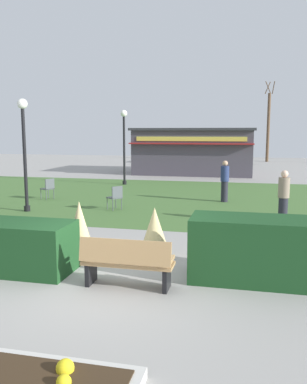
% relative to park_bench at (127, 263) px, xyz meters
% --- Properties ---
extents(ground_plane, '(80.00, 80.00, 0.00)m').
position_rel_park_bench_xyz_m(ground_plane, '(-0.51, 0.18, -0.48)').
color(ground_plane, '#999691').
extents(lawn_patch, '(36.00, 12.00, 0.01)m').
position_rel_park_bench_xyz_m(lawn_patch, '(-0.51, 10.38, -0.48)').
color(lawn_patch, '#446B33').
rests_on(lawn_patch, ground_plane).
extents(park_bench, '(1.70, 0.53, 0.95)m').
position_rel_park_bench_xyz_m(park_bench, '(0.00, 0.00, 0.00)').
color(park_bench, tan).
rests_on(park_bench, ground_plane).
extents(hedge_left, '(2.27, 1.10, 1.03)m').
position_rel_park_bench_xyz_m(hedge_left, '(-2.45, 0.38, 0.03)').
color(hedge_left, '#19421E').
rests_on(hedge_left, ground_plane).
extents(hedge_right, '(2.37, 1.10, 1.23)m').
position_rel_park_bench_xyz_m(hedge_right, '(2.24, 0.91, 0.13)').
color(hedge_right, '#19421E').
rests_on(hedge_right, ground_plane).
extents(ornamental_grass_behind_left, '(0.57, 0.57, 1.08)m').
position_rel_park_bench_xyz_m(ornamental_grass_behind_left, '(-1.66, 1.69, 0.06)').
color(ornamental_grass_behind_left, '#D1BC7F').
rests_on(ornamental_grass_behind_left, ground_plane).
extents(ornamental_grass_behind_right, '(0.76, 0.76, 1.16)m').
position_rel_park_bench_xyz_m(ornamental_grass_behind_right, '(0.08, 1.91, 0.10)').
color(ornamental_grass_behind_right, '#D1BC7F').
rests_on(ornamental_grass_behind_right, ground_plane).
extents(ornamental_grass_behind_center, '(0.72, 0.72, 1.32)m').
position_rel_park_bench_xyz_m(ornamental_grass_behind_center, '(-1.53, 1.43, 0.18)').
color(ornamental_grass_behind_center, '#D1BC7F').
rests_on(ornamental_grass_behind_center, ground_plane).
extents(lamppost_mid, '(0.36, 0.36, 3.99)m').
position_rel_park_bench_xyz_m(lamppost_mid, '(-5.61, 6.19, 2.04)').
color(lamppost_mid, black).
rests_on(lamppost_mid, ground_plane).
extents(lamppost_far, '(0.36, 0.36, 3.99)m').
position_rel_park_bench_xyz_m(lamppost_far, '(-4.38, 14.19, 2.04)').
color(lamppost_far, black).
rests_on(lamppost_far, ground_plane).
extents(trash_bin, '(0.52, 0.52, 0.78)m').
position_rel_park_bench_xyz_m(trash_bin, '(2.40, 1.25, -0.09)').
color(trash_bin, '#2D4233').
rests_on(trash_bin, ground_plane).
extents(food_kiosk, '(8.07, 5.44, 3.08)m').
position_rel_park_bench_xyz_m(food_kiosk, '(-1.43, 21.21, 1.07)').
color(food_kiosk, '#47424C').
rests_on(food_kiosk, ground_plane).
extents(cafe_chair_west, '(0.59, 0.59, 0.89)m').
position_rel_park_bench_xyz_m(cafe_chair_west, '(-6.07, 8.74, 0.05)').
color(cafe_chair_west, '#4C5156').
rests_on(cafe_chair_west, ground_plane).
extents(cafe_chair_center, '(0.62, 0.62, 0.89)m').
position_rel_park_bench_xyz_m(cafe_chair_center, '(-2.56, 7.12, 0.05)').
color(cafe_chair_center, '#4C5156').
rests_on(cafe_chair_center, ground_plane).
extents(person_strolling, '(0.34, 0.34, 1.69)m').
position_rel_park_bench_xyz_m(person_strolling, '(3.21, 5.99, 0.38)').
color(person_strolling, '#23232D').
rests_on(person_strolling, ground_plane).
extents(person_standing, '(0.34, 0.34, 1.69)m').
position_rel_park_bench_xyz_m(person_standing, '(1.23, 9.81, 0.38)').
color(person_standing, '#23232D').
rests_on(person_standing, ground_plane).
extents(parked_car_west_slot, '(4.25, 2.15, 1.20)m').
position_rel_park_bench_xyz_m(parked_car_west_slot, '(-5.13, 30.11, 0.16)').
color(parked_car_west_slot, silver).
rests_on(parked_car_west_slot, ground_plane).
extents(parked_car_center_slot, '(4.35, 2.36, 1.20)m').
position_rel_park_bench_xyz_m(parked_car_center_slot, '(0.32, 30.10, 0.16)').
color(parked_car_center_slot, black).
rests_on(parked_car_center_slot, ground_plane).
extents(tree_left_bg, '(0.91, 0.96, 7.49)m').
position_rel_park_bench_xyz_m(tree_left_bg, '(3.96, 33.49, 2.90)').
color(tree_left_bg, brown).
rests_on(tree_left_bg, ground_plane).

